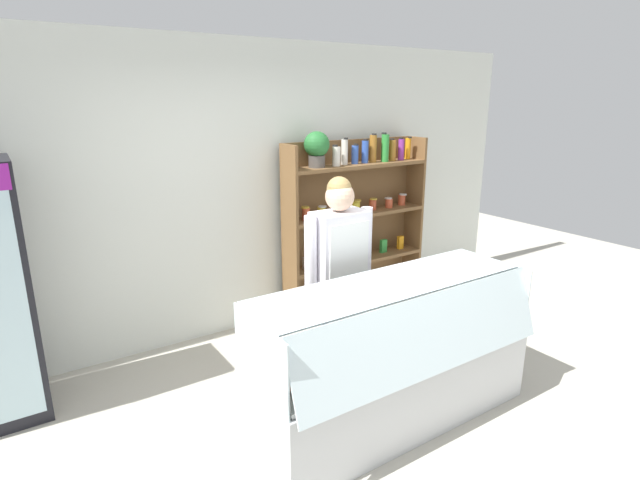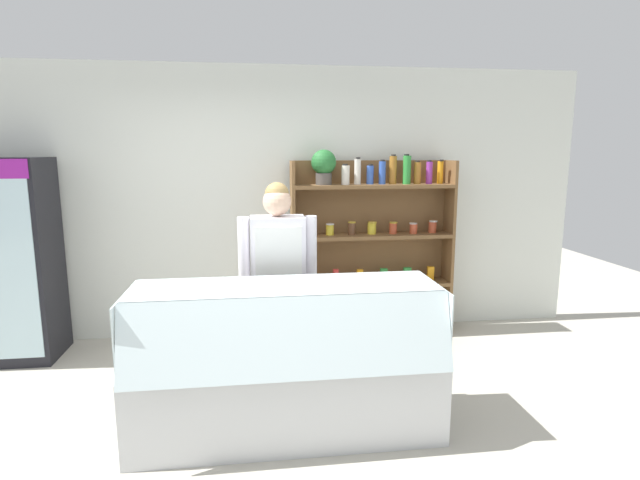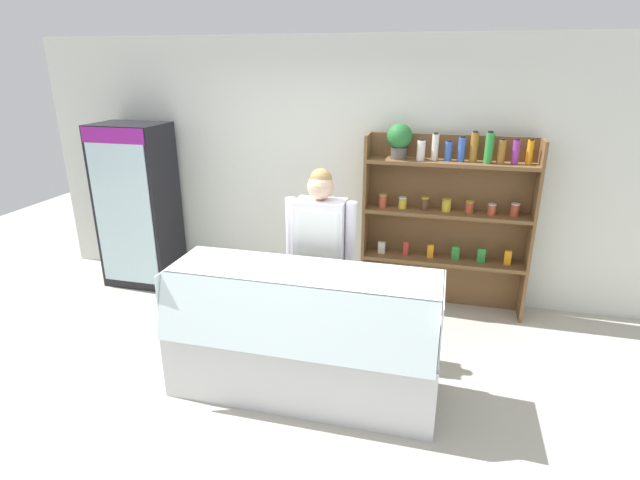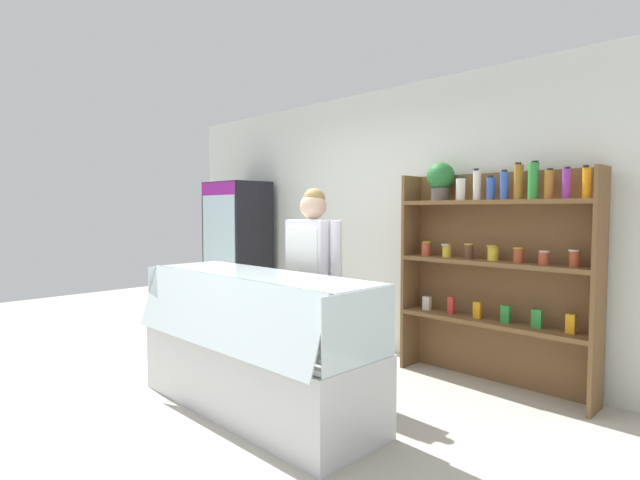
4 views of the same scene
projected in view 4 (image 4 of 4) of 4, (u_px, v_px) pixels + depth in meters
The scene contains 6 objects.
ground_plane at pixel (226, 407), 3.71m from camera, with size 12.00×12.00×0.00m, color #B7B2A3.
back_wall at pixel (397, 221), 5.11m from camera, with size 6.80×0.10×2.70m, color silver.
drinks_fridge at pixel (237, 253), 6.37m from camera, with size 0.77×0.58×1.82m.
shelving_unit at pixel (491, 258), 4.15m from camera, with size 1.63×0.29×1.89m.
deli_display_case at pixel (255, 368), 3.64m from camera, with size 2.02×0.75×1.01m.
shop_clerk at pixel (313, 271), 4.04m from camera, with size 0.60×0.25×1.64m.
Camera 4 is at (3.06, -2.07, 1.47)m, focal length 28.00 mm.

